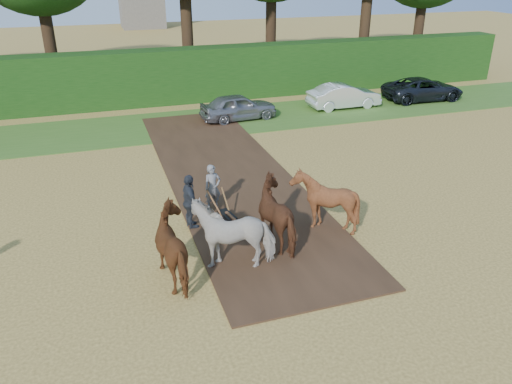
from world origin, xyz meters
name	(u,v)px	position (x,y,z in m)	size (l,w,h in m)	color
ground	(244,285)	(0.00, 0.00, 0.00)	(120.00, 120.00, 0.00)	gold
earth_strip	(228,175)	(1.50, 7.00, 0.03)	(4.50, 17.00, 0.05)	#472D1C
grass_verge	(161,126)	(0.00, 14.00, 0.01)	(50.00, 5.00, 0.03)	#38601E
hedgerow	(147,78)	(0.00, 18.50, 1.50)	(46.00, 1.60, 3.00)	#14380F
spectator_far	(190,202)	(-0.66, 3.39, 0.88)	(1.03, 0.43, 1.75)	#242930
plough_team	(257,221)	(0.85, 1.52, 0.93)	(6.23, 4.99, 1.87)	brown
parked_cars	(182,111)	(1.10, 14.01, 0.68)	(35.82, 2.96, 1.47)	silver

